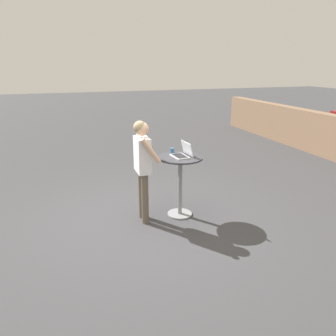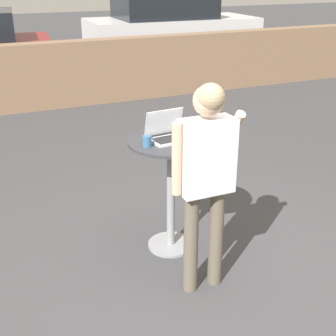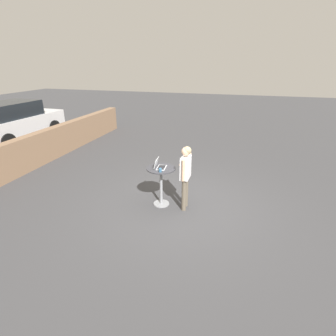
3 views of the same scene
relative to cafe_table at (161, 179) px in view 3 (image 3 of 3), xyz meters
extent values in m
plane|color=#3D3D3F|center=(0.04, -0.55, -0.70)|extent=(50.00, 50.00, 0.00)
cube|color=#84664C|center=(0.04, 5.02, -0.13)|extent=(14.22, 0.35, 1.14)
cylinder|color=gray|center=(0.00, 0.00, -0.69)|extent=(0.41, 0.41, 0.03)
cylinder|color=gray|center=(0.00, 0.00, -0.20)|extent=(0.07, 0.07, 0.96)
cylinder|color=#333338|center=(0.00, 0.00, 0.30)|extent=(0.72, 0.72, 0.02)
cube|color=silver|center=(0.00, -0.01, 0.32)|extent=(0.36, 0.24, 0.02)
cube|color=black|center=(0.00, -0.01, 0.33)|extent=(0.31, 0.19, 0.00)
cube|color=silver|center=(-0.01, 0.12, 0.43)|extent=(0.34, 0.09, 0.22)
cube|color=white|center=(-0.01, 0.11, 0.44)|extent=(0.31, 0.08, 0.19)
cylinder|color=#336084|center=(-0.23, -0.06, 0.35)|extent=(0.07, 0.07, 0.09)
torus|color=#336084|center=(-0.19, -0.06, 0.36)|extent=(0.04, 0.01, 0.04)
cylinder|color=brown|center=(-0.12, -0.62, -0.29)|extent=(0.11, 0.11, 0.82)
cylinder|color=brown|center=(0.10, -0.62, -0.29)|extent=(0.11, 0.11, 0.82)
cube|color=silver|center=(-0.01, -0.62, 0.39)|extent=(0.39, 0.20, 0.54)
sphere|color=#DBAD89|center=(-0.01, -0.62, 0.79)|extent=(0.21, 0.21, 0.21)
sphere|color=#9E8966|center=(-0.01, -0.64, 0.82)|extent=(0.20, 0.20, 0.20)
cylinder|color=#DBAD89|center=(-0.24, -0.62, 0.41)|extent=(0.07, 0.07, 0.52)
cylinder|color=#DBAD89|center=(0.22, -0.54, 0.51)|extent=(0.07, 0.31, 0.40)
cube|color=silver|center=(3.80, 8.22, 0.02)|extent=(4.43, 2.02, 0.79)
cube|color=black|center=(3.58, 8.22, 0.74)|extent=(2.46, 1.72, 0.65)
cylinder|color=black|center=(5.18, 9.05, -0.34)|extent=(0.73, 0.25, 0.72)
cylinder|color=black|center=(5.12, 7.28, -0.34)|extent=(0.73, 0.25, 0.72)
cylinder|color=black|center=(2.42, 7.38, -0.34)|extent=(0.73, 0.25, 0.72)
camera|label=1|loc=(4.67, -1.77, 1.73)|focal=35.00mm
camera|label=2|loc=(-1.50, -3.27, 1.61)|focal=50.00mm
camera|label=3|loc=(-5.64, -1.83, 2.73)|focal=28.00mm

